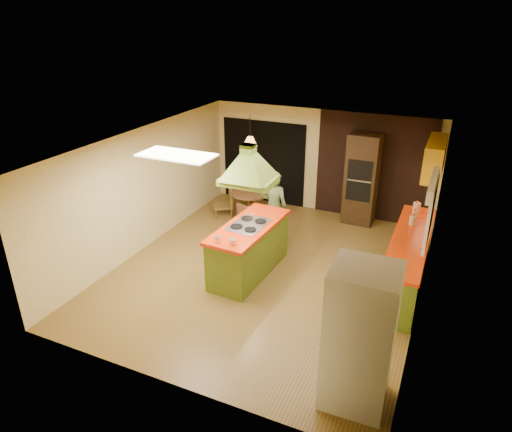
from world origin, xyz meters
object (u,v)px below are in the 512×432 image
at_px(kitchen_island, 249,249).
at_px(man, 274,208).
at_px(refrigerator, 359,338).
at_px(canister_large, 416,208).
at_px(wall_oven, 362,179).
at_px(dining_table, 250,200).

relative_size(kitchen_island, man, 1.27).
distance_m(refrigerator, canister_large, 4.28).
height_order(kitchen_island, refrigerator, refrigerator).
height_order(man, refrigerator, refrigerator).
bearing_deg(kitchen_island, man, 95.54).
xyz_separation_m(man, wall_oven, (1.43, 1.82, 0.25)).
xyz_separation_m(refrigerator, dining_table, (-3.54, 4.53, -0.48)).
height_order(kitchen_island, dining_table, kitchen_island).
height_order(man, wall_oven, wall_oven).
bearing_deg(canister_large, wall_oven, 138.91).
relative_size(kitchen_island, dining_table, 2.23).
bearing_deg(canister_large, dining_table, 176.08).
distance_m(dining_table, canister_large, 3.77).
relative_size(refrigerator, canister_large, 9.21).
relative_size(refrigerator, dining_table, 2.10).
bearing_deg(kitchen_island, canister_large, 39.84).
distance_m(kitchen_island, dining_table, 2.47).
bearing_deg(man, refrigerator, 124.40).
height_order(kitchen_island, wall_oven, wall_oven).
distance_m(man, dining_table, 1.36).
relative_size(man, canister_large, 7.72).
bearing_deg(dining_table, wall_oven, 20.84).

